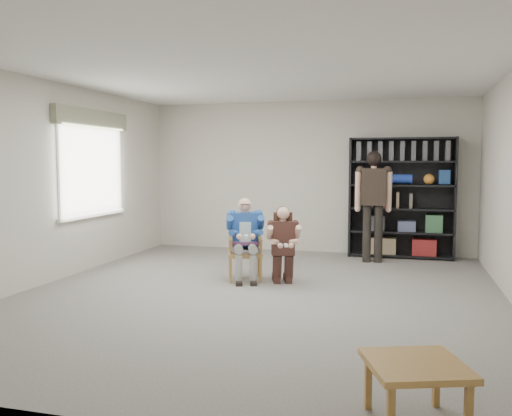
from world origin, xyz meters
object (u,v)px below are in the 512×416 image
(standing_man, at_px, (373,207))
(side_table, at_px, (415,393))
(armchair, at_px, (245,248))
(bookshelf, at_px, (401,198))
(kneeling_woman, at_px, (283,245))
(seated_man, at_px, (245,239))

(standing_man, distance_m, side_table, 5.76)
(armchair, bearing_deg, side_table, -78.04)
(bookshelf, relative_size, side_table, 3.53)
(armchair, distance_m, bookshelf, 3.31)
(kneeling_woman, xyz_separation_m, standing_man, (1.09, 2.00, 0.38))
(bookshelf, height_order, side_table, bookshelf)
(seated_man, height_order, kneeling_woman, seated_man)
(armchair, relative_size, side_table, 1.52)
(seated_man, xyz_separation_m, bookshelf, (2.12, 2.48, 0.46))
(bookshelf, height_order, standing_man, bookshelf)
(armchair, distance_m, standing_man, 2.55)
(armchair, height_order, seated_man, seated_man)
(armchair, bearing_deg, standing_man, 29.59)
(standing_man, xyz_separation_m, side_table, (0.59, -5.68, -0.72))
(armchair, bearing_deg, seated_man, 0.00)
(armchair, relative_size, standing_man, 0.49)
(armchair, height_order, bookshelf, bookshelf)
(kneeling_woman, xyz_separation_m, side_table, (1.68, -3.69, -0.33))
(standing_man, bearing_deg, armchair, -137.44)
(kneeling_woman, relative_size, standing_man, 0.58)
(armchair, distance_m, side_table, 4.43)
(kneeling_woman, bearing_deg, side_table, -84.24)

